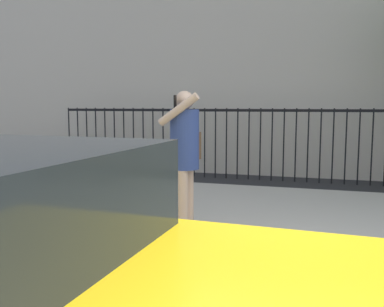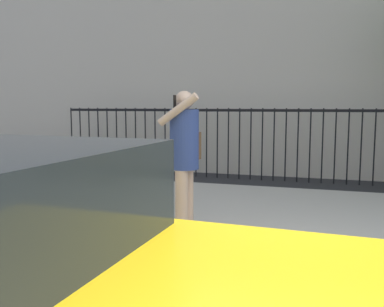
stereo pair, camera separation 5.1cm
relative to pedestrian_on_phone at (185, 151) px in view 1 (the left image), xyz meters
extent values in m
plane|color=#28282B|center=(1.41, -1.27, -1.12)|extent=(60.00, 60.00, 0.00)
cube|color=#B2ADA3|center=(1.41, 0.93, -1.05)|extent=(28.00, 4.40, 0.15)
cube|color=black|center=(1.41, 4.63, 0.43)|extent=(12.00, 0.04, 0.06)
cylinder|color=black|center=(-4.59, 4.63, -0.32)|extent=(0.03, 0.03, 1.60)
cylinder|color=black|center=(-4.33, 4.63, -0.32)|extent=(0.03, 0.03, 1.60)
cylinder|color=black|center=(-4.08, 4.63, -0.32)|extent=(0.03, 0.03, 1.60)
cylinder|color=black|center=(-3.82, 4.63, -0.32)|extent=(0.03, 0.03, 1.60)
cylinder|color=black|center=(-3.56, 4.63, -0.32)|extent=(0.03, 0.03, 1.60)
cylinder|color=black|center=(-3.31, 4.63, -0.32)|extent=(0.03, 0.03, 1.60)
cylinder|color=black|center=(-3.05, 4.63, -0.32)|extent=(0.03, 0.03, 1.60)
cylinder|color=black|center=(-2.80, 4.63, -0.32)|extent=(0.03, 0.03, 1.60)
cylinder|color=black|center=(-2.54, 4.63, -0.32)|extent=(0.03, 0.03, 1.60)
cylinder|color=black|center=(-2.29, 4.63, -0.32)|extent=(0.03, 0.03, 1.60)
cylinder|color=black|center=(-2.03, 4.63, -0.32)|extent=(0.03, 0.03, 1.60)
cylinder|color=black|center=(-1.78, 4.63, -0.32)|extent=(0.03, 0.03, 1.60)
cylinder|color=black|center=(-1.52, 4.63, -0.32)|extent=(0.03, 0.03, 1.60)
cylinder|color=black|center=(-1.27, 4.63, -0.32)|extent=(0.03, 0.03, 1.60)
cylinder|color=black|center=(-1.01, 4.63, -0.32)|extent=(0.03, 0.03, 1.60)
cylinder|color=black|center=(-0.76, 4.63, -0.32)|extent=(0.03, 0.03, 1.60)
cylinder|color=black|center=(-0.50, 4.63, -0.32)|extent=(0.03, 0.03, 1.60)
cylinder|color=black|center=(-0.25, 4.63, -0.32)|extent=(0.03, 0.03, 1.60)
cylinder|color=black|center=(0.01, 4.63, -0.32)|extent=(0.03, 0.03, 1.60)
cylinder|color=black|center=(0.27, 4.63, -0.32)|extent=(0.03, 0.03, 1.60)
cylinder|color=black|center=(0.52, 4.63, -0.32)|extent=(0.03, 0.03, 1.60)
cylinder|color=black|center=(0.78, 4.63, -0.32)|extent=(0.03, 0.03, 1.60)
cylinder|color=black|center=(1.03, 4.63, -0.32)|extent=(0.03, 0.03, 1.60)
cylinder|color=black|center=(1.29, 4.63, -0.32)|extent=(0.03, 0.03, 1.60)
cylinder|color=black|center=(1.54, 4.63, -0.32)|extent=(0.03, 0.03, 1.60)
cylinder|color=black|center=(1.80, 4.63, -0.32)|extent=(0.03, 0.03, 1.60)
cylinder|color=black|center=(2.05, 4.63, -0.32)|extent=(0.03, 0.03, 1.60)
cylinder|color=black|center=(2.31, 4.63, -0.32)|extent=(0.03, 0.03, 1.60)
cylinder|color=black|center=(2.56, 4.63, -0.32)|extent=(0.03, 0.03, 1.60)
cylinder|color=beige|center=(0.00, -0.13, -0.59)|extent=(0.15, 0.15, 0.76)
cylinder|color=beige|center=(0.00, 0.07, -0.59)|extent=(0.15, 0.15, 0.76)
cylinder|color=#33478C|center=(0.00, -0.03, 0.14)|extent=(0.35, 0.35, 0.70)
sphere|color=beige|center=(0.00, -0.03, 0.60)|extent=(0.22, 0.22, 0.22)
cylinder|color=beige|center=(-0.01, -0.23, 0.49)|extent=(0.49, 0.10, 0.38)
cylinder|color=beige|center=(0.01, 0.17, 0.12)|extent=(0.09, 0.09, 0.53)
cube|color=black|center=(-0.07, -0.17, 0.58)|extent=(0.01, 0.07, 0.15)
cube|color=brown|center=(0.01, 0.23, 0.03)|extent=(0.17, 0.28, 0.34)
camera|label=1|loc=(1.50, -4.70, 0.53)|focal=39.37mm
camera|label=2|loc=(1.55, -4.69, 0.53)|focal=39.37mm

